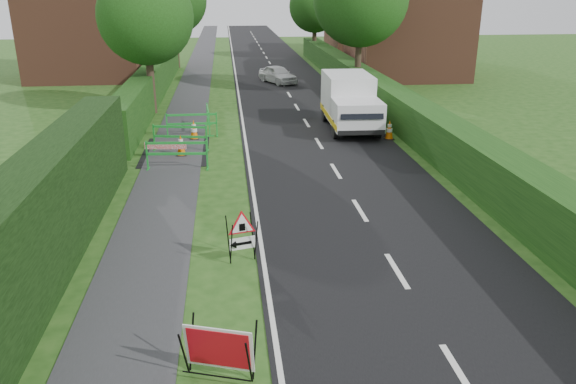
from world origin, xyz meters
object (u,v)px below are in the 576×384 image
red_rect_sign (219,349)px  triangle_sign (241,233)px  hatchback_car (278,74)px  works_van (350,101)px

red_rect_sign → triangle_sign: size_ratio=1.18×
hatchback_car → triangle_sign: bearing=-122.2°
triangle_sign → hatchback_car: hatchback_car is taller
triangle_sign → hatchback_car: bearing=68.1°
triangle_sign → works_van: (5.05, 12.13, 0.46)m
hatchback_car → red_rect_sign: bearing=-122.1°
triangle_sign → hatchback_car: size_ratio=0.33×
red_rect_sign → hatchback_car: size_ratio=0.38×
red_rect_sign → triangle_sign: (0.46, 3.91, 0.20)m
red_rect_sign → triangle_sign: bearing=101.6°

